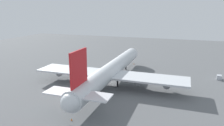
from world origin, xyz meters
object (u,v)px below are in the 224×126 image
at_px(cargo_container_fore, 219,77).
at_px(safety_cone_nose, 134,64).
at_px(cargo_airplane, 112,70).
at_px(safety_cone_tail, 72,119).

height_order(cargo_container_fore, safety_cone_nose, cargo_container_fore).
bearing_deg(cargo_airplane, safety_cone_nose, -2.70).
distance_m(cargo_airplane, cargo_container_fore, 47.97).
height_order(cargo_airplane, safety_cone_tail, cargo_airplane).
distance_m(safety_cone_nose, safety_cone_tail, 66.28).
height_order(cargo_container_fore, safety_cone_tail, cargo_container_fore).
relative_size(cargo_container_fore, safety_cone_nose, 5.58).
distance_m(cargo_airplane, safety_cone_nose, 34.03).
xyz_separation_m(cargo_airplane, safety_cone_tail, (-32.69, 0.42, -5.38)).
xyz_separation_m(safety_cone_nose, safety_cone_tail, (-66.25, 2.00, 0.03)).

